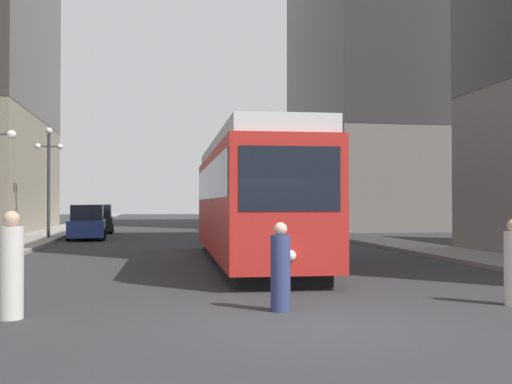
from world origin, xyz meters
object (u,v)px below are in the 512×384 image
(lamp_post_left_far, at_px, (49,165))
(pedestrian_crossing_far, at_px, (280,270))
(pedestrian_on_sidewalk, at_px, (11,269))
(transit_bus, at_px, (267,203))
(parked_car_left_mid, at_px, (98,220))
(streetcar, at_px, (250,197))
(parked_car_left_near, at_px, (87,223))

(lamp_post_left_far, bearing_deg, pedestrian_crossing_far, -72.05)
(pedestrian_crossing_far, distance_m, pedestrian_on_sidewalk, 4.55)
(transit_bus, distance_m, parked_car_left_mid, 11.15)
(pedestrian_crossing_far, bearing_deg, pedestrian_on_sidewalk, 23.16)
(streetcar, bearing_deg, lamp_post_left_far, 122.94)
(transit_bus, distance_m, pedestrian_on_sidewalk, 28.14)
(parked_car_left_near, height_order, parked_car_left_mid, same)
(streetcar, relative_size, pedestrian_crossing_far, 8.88)
(streetcar, relative_size, lamp_post_left_far, 2.47)
(parked_car_left_near, height_order, lamp_post_left_far, lamp_post_left_far)
(parked_car_left_near, bearing_deg, lamp_post_left_far, -168.81)
(streetcar, height_order, parked_car_left_near, streetcar)
(transit_bus, relative_size, parked_car_left_near, 2.72)
(pedestrian_crossing_far, xyz_separation_m, pedestrian_on_sidewalk, (-4.55, 0.01, 0.10))
(parked_car_left_mid, relative_size, pedestrian_on_sidewalk, 2.70)
(transit_bus, distance_m, parked_car_left_near, 10.82)
(lamp_post_left_far, bearing_deg, parked_car_left_near, 13.55)
(parked_car_left_near, distance_m, pedestrian_on_sidewalk, 23.28)
(streetcar, bearing_deg, pedestrian_on_sidewalk, -119.13)
(transit_bus, xyz_separation_m, pedestrian_crossing_far, (-4.77, -26.53, -1.21))
(pedestrian_crossing_far, bearing_deg, lamp_post_left_far, -48.78)
(transit_bus, distance_m, pedestrian_crossing_far, 26.99)
(transit_bus, relative_size, pedestrian_on_sidewalk, 6.72)
(pedestrian_crossing_far, xyz_separation_m, lamp_post_left_far, (-7.39, 22.81, 3.12))
(transit_bus, xyz_separation_m, parked_car_left_near, (-10.25, -3.27, -1.10))
(streetcar, relative_size, transit_bus, 1.16)
(transit_bus, bearing_deg, parked_car_left_near, -163.46)
(parked_car_left_near, bearing_deg, pedestrian_on_sidewalk, -90.05)
(streetcar, relative_size, parked_car_left_near, 3.17)
(parked_car_left_near, relative_size, lamp_post_left_far, 0.78)
(streetcar, bearing_deg, parked_car_left_mid, 108.24)
(transit_bus, height_order, pedestrian_crossing_far, transit_bus)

